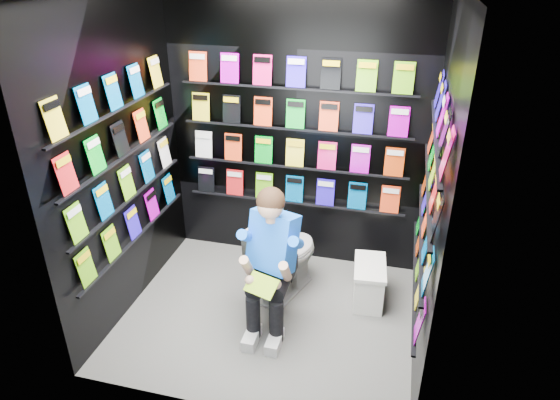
# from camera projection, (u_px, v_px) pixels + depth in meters

# --- Properties ---
(floor) EXTENTS (2.40, 2.40, 0.00)m
(floor) POSITION_uv_depth(u_px,v_px,m) (268.00, 315.00, 4.26)
(floor) COLOR #5C5C5A
(floor) RESTS_ON ground
(wall_back) EXTENTS (2.40, 0.04, 2.60)m
(wall_back) POSITION_uv_depth(u_px,v_px,m) (296.00, 133.00, 4.54)
(wall_back) COLOR black
(wall_back) RESTS_ON floor
(wall_front) EXTENTS (2.40, 0.04, 2.60)m
(wall_front) POSITION_uv_depth(u_px,v_px,m) (218.00, 247.00, 2.81)
(wall_front) COLOR black
(wall_front) RESTS_ON floor
(wall_left) EXTENTS (0.04, 2.00, 2.60)m
(wall_left) POSITION_uv_depth(u_px,v_px,m) (120.00, 161.00, 3.94)
(wall_left) COLOR black
(wall_left) RESTS_ON floor
(wall_right) EXTENTS (0.04, 2.00, 2.60)m
(wall_right) POSITION_uv_depth(u_px,v_px,m) (435.00, 195.00, 3.41)
(wall_right) COLOR black
(wall_right) RESTS_ON floor
(comics_back) EXTENTS (2.10, 0.06, 1.37)m
(comics_back) POSITION_uv_depth(u_px,v_px,m) (295.00, 134.00, 4.51)
(comics_back) COLOR #E0156A
(comics_back) RESTS_ON wall_back
(comics_left) EXTENTS (0.06, 1.70, 1.37)m
(comics_left) POSITION_uv_depth(u_px,v_px,m) (124.00, 161.00, 3.93)
(comics_left) COLOR #E0156A
(comics_left) RESTS_ON wall_left
(comics_right) EXTENTS (0.06, 1.70, 1.37)m
(comics_right) POSITION_uv_depth(u_px,v_px,m) (430.00, 193.00, 3.42)
(comics_right) COLOR #E0156A
(comics_right) RESTS_ON wall_right
(toilet) EXTENTS (0.63, 0.84, 0.73)m
(toilet) POSITION_uv_depth(u_px,v_px,m) (285.00, 257.00, 4.41)
(toilet) COLOR white
(toilet) RESTS_ON floor
(longbox) EXTENTS (0.29, 0.47, 0.34)m
(longbox) POSITION_uv_depth(u_px,v_px,m) (369.00, 284.00, 4.38)
(longbox) COLOR white
(longbox) RESTS_ON floor
(longbox_lid) EXTENTS (0.31, 0.49, 0.03)m
(longbox_lid) POSITION_uv_depth(u_px,v_px,m) (370.00, 267.00, 4.30)
(longbox_lid) COLOR white
(longbox_lid) RESTS_ON longbox
(reader) EXTENTS (0.69, 0.83, 1.32)m
(reader) POSITION_uv_depth(u_px,v_px,m) (274.00, 242.00, 3.91)
(reader) COLOR blue
(reader) RESTS_ON toilet
(held_comic) EXTENTS (0.27, 0.21, 0.10)m
(held_comic) POSITION_uv_depth(u_px,v_px,m) (261.00, 285.00, 3.68)
(held_comic) COLOR #169523
(held_comic) RESTS_ON reader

